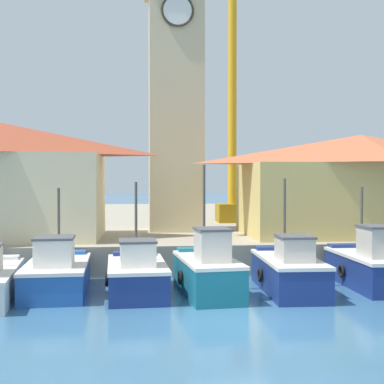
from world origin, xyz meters
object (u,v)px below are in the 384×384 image
Objects in this scene: fishing_boat_mid_right at (368,266)px; warehouse_right at (361,184)px; fishing_boat_left_outer at (57,273)px; fishing_boat_center at (289,271)px; fishing_boat_left_inner at (137,274)px; port_crane_far at (231,96)px; clock_tower at (176,74)px; fishing_boat_mid_left at (208,271)px.

fishing_boat_mid_right is 7.67m from warehouse_right.
fishing_boat_left_outer is 0.41× the size of warehouse_right.
warehouse_right is at bearing 51.16° from fishing_boat_center.
fishing_boat_left_inner is 0.93× the size of fishing_boat_center.
warehouse_right is 11.84m from port_crane_far.
warehouse_right reaches higher than fishing_boat_mid_right.
clock_tower is at bearing -125.58° from port_crane_far.
clock_tower is at bearing 123.78° from fishing_boat_mid_right.
fishing_boat_left_outer is at bearing 169.76° from fishing_boat_left_inner.
fishing_boat_mid_left is (2.49, -0.34, 0.13)m from fishing_boat_left_inner.
port_crane_far is (8.95, 15.49, 8.89)m from fishing_boat_left_outer.
fishing_boat_center is 0.27× the size of clock_tower.
fishing_boat_left_outer is 19.98m from port_crane_far.
fishing_boat_mid_left is 13.99m from clock_tower.
fishing_boat_center is at bearing 3.88° from fishing_boat_mid_left.
fishing_boat_mid_left is at bearing -7.78° from fishing_boat_left_inner.
fishing_boat_mid_left reaches higher than fishing_boat_left_outer.
fishing_boat_center is at bearing -92.27° from port_crane_far.
clock_tower is 0.86× the size of port_crane_far.
clock_tower is at bearing 159.84° from warehouse_right.
fishing_boat_mid_left is 2.98m from fishing_boat_center.
fishing_boat_left_inner reaches higher than fishing_boat_left_outer.
warehouse_right reaches higher than fishing_boat_center.
fishing_boat_left_inner is at bearing -147.99° from warehouse_right.
fishing_boat_left_outer is 1.03× the size of fishing_boat_mid_right.
clock_tower is 1.47× the size of warehouse_right.
warehouse_right reaches higher than fishing_boat_left_inner.
clock_tower is 6.94m from port_crane_far.
fishing_boat_mid_right is (6.22, 0.78, -0.02)m from fishing_boat_mid_left.
fishing_boat_mid_left is at bearing -176.12° from fishing_boat_center.
clock_tower is at bearing 63.47° from fishing_boat_left_outer.
fishing_boat_center is 14.28m from clock_tower.
fishing_boat_left_outer is 1.08× the size of fishing_boat_left_inner.
fishing_boat_left_outer is at bearing 170.90° from fishing_boat_mid_left.
port_crane_far reaches higher than fishing_boat_left_outer.
fishing_boat_left_inner is 0.37× the size of warehouse_right.
port_crane_far reaches higher than clock_tower.
fishing_boat_left_outer is 0.28× the size of clock_tower.
fishing_boat_left_outer is 15.81m from warehouse_right.
clock_tower reaches higher than warehouse_right.
fishing_boat_left_inner is at bearing -10.24° from fishing_boat_left_outer.
fishing_boat_mid_right is 18.07m from port_crane_far.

